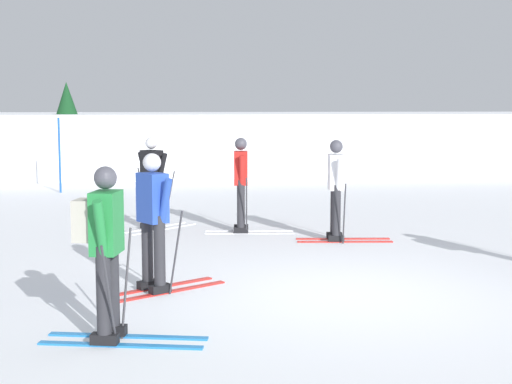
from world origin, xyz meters
TOP-DOWN VIEW (x-y plane):
  - ground_plane at (0.00, 0.00)m, footprint 120.00×120.00m
  - far_snow_ridge at (0.00, 18.76)m, footprint 80.00×9.64m
  - skier_green at (-2.75, -1.38)m, footprint 1.64×0.98m
  - skier_white at (0.79, 3.55)m, footprint 1.63×1.00m
  - skier_black at (-2.27, 5.13)m, footprint 1.43×1.35m
  - skier_red at (-0.69, 4.59)m, footprint 1.63×1.00m
  - skier_blue at (-2.28, 0.49)m, footprint 1.56×1.15m
  - trail_marker_pole at (-4.65, 11.39)m, footprint 0.06×0.06m
  - conifer_far_left at (-4.91, 15.86)m, footprint 1.57×1.57m

SIDE VIEW (x-z plane):
  - ground_plane at x=0.00m, z-range 0.00..0.00m
  - skier_red at x=-0.69m, z-range 0.06..1.77m
  - skier_blue at x=-2.28m, z-range 0.06..1.77m
  - skier_white at x=0.79m, z-range 0.06..1.77m
  - skier_black at x=-2.27m, z-range 0.06..1.77m
  - skier_green at x=-2.75m, z-range 0.10..1.81m
  - trail_marker_pole at x=-4.65m, z-range 0.00..1.97m
  - far_snow_ridge at x=0.00m, z-range 0.00..2.00m
  - conifer_far_left at x=-4.91m, z-range 0.31..3.34m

